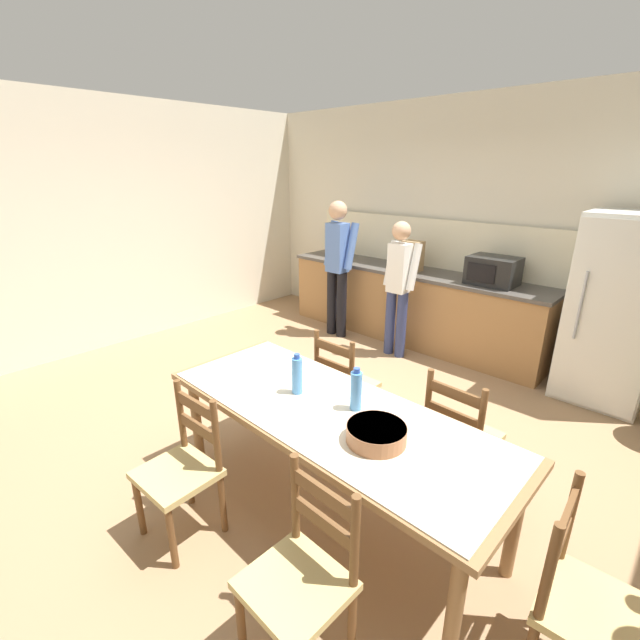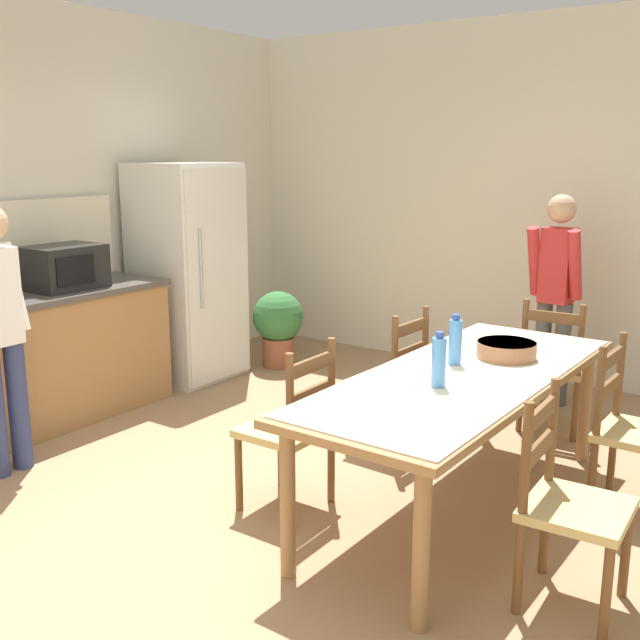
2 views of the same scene
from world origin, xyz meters
TOP-DOWN VIEW (x-y plane):
  - ground_plane at (0.00, 0.00)m, footprint 8.32×8.32m
  - wall_right at (3.26, 0.00)m, footprint 0.12×5.20m
  - refrigerator at (1.58, 2.19)m, footprint 0.72×0.73m
  - microwave at (0.41, 2.21)m, footprint 0.50×0.39m
  - dining_table at (0.65, -0.68)m, footprint 2.27×0.90m
  - bottle_near_centre at (0.37, -0.68)m, footprint 0.07×0.07m
  - bottle_off_centre at (0.76, -0.58)m, footprint 0.07×0.07m
  - serving_bowl at (1.04, -0.75)m, footprint 0.32×0.32m
  - chair_side_near_left at (0.13, -1.40)m, footprint 0.44×0.42m
  - chair_head_end at (2.07, -0.71)m, footprint 0.42×0.44m
  - chair_side_near_right at (1.15, -1.41)m, footprint 0.43×0.41m
  - chair_side_far_left at (0.15, 0.05)m, footprint 0.42×0.40m
  - chair_side_far_right at (1.17, 0.03)m, footprint 0.44×0.42m
  - person_by_table at (2.62, -0.51)m, footprint 0.29×0.41m
  - potted_plant at (2.22, 1.76)m, footprint 0.44×0.44m

SIDE VIEW (x-z plane):
  - ground_plane at x=0.00m, z-range 0.00..0.00m
  - potted_plant at x=2.22m, z-range 0.05..0.72m
  - chair_side_near_left at x=0.13m, z-range -0.01..0.90m
  - chair_head_end at x=2.07m, z-range -0.01..0.90m
  - chair_side_near_right at x=1.15m, z-range -0.01..0.90m
  - chair_side_far_left at x=0.15m, z-range -0.01..0.90m
  - chair_side_far_right at x=1.17m, z-range -0.01..0.90m
  - dining_table at x=0.65m, z-range 0.30..1.05m
  - serving_bowl at x=1.04m, z-range 0.76..0.85m
  - person_by_table at x=2.62m, z-range 0.10..1.65m
  - bottle_near_centre at x=0.37m, z-range 0.74..1.01m
  - bottle_off_centre at x=0.76m, z-range 0.74..1.01m
  - refrigerator at x=1.58m, z-range 0.00..1.76m
  - microwave at x=0.41m, z-range 0.92..1.22m
  - wall_right at x=3.26m, z-range 0.00..2.90m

